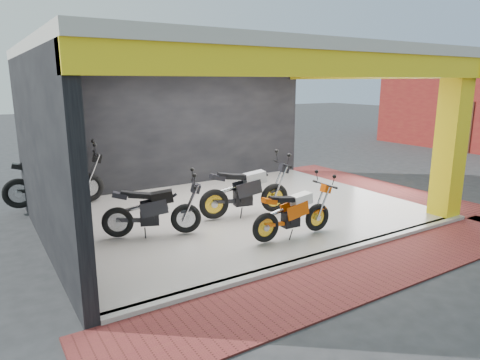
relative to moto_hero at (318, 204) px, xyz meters
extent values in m
plane|color=#2D2D30|center=(-0.52, 0.11, -0.68)|extent=(80.00, 80.00, 0.00)
cube|color=silver|center=(-0.52, 2.11, -0.63)|extent=(8.00, 6.00, 0.10)
cube|color=beige|center=(-0.52, 2.11, 2.92)|extent=(8.40, 6.40, 0.20)
cube|color=black|center=(-0.52, 5.21, 1.07)|extent=(8.20, 0.20, 3.50)
cube|color=black|center=(-4.62, 2.11, 1.07)|extent=(0.20, 6.20, 3.50)
cube|color=yellow|center=(3.23, -0.64, 1.07)|extent=(0.50, 0.50, 3.50)
cube|color=yellow|center=(-0.52, -0.89, 2.62)|extent=(8.40, 0.30, 0.40)
cube|color=yellow|center=(3.48, 2.11, 2.62)|extent=(0.30, 6.40, 0.40)
cube|color=silver|center=(-0.52, -0.91, -0.63)|extent=(8.00, 0.20, 0.10)
cube|color=maroon|center=(-0.52, -1.69, -0.66)|extent=(9.00, 1.40, 0.03)
cube|color=maroon|center=(4.28, 2.11, -0.66)|extent=(1.40, 7.00, 0.03)
cube|color=#3F1E14|center=(12.46, 4.61, 0.42)|extent=(0.06, 1.00, 2.20)
camera|label=1|loc=(-5.62, -6.03, 2.36)|focal=32.00mm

